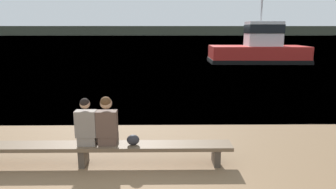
# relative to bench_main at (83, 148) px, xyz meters

# --- Properties ---
(water_surface) EXTENTS (240.00, 240.00, 0.00)m
(water_surface) POSITION_rel_bench_main_xyz_m (0.66, 122.50, -0.35)
(water_surface) COLOR #386084
(water_surface) RESTS_ON ground
(far_shoreline) EXTENTS (600.00, 12.00, 4.08)m
(far_shoreline) POSITION_rel_bench_main_xyz_m (0.66, 133.90, 1.70)
(far_shoreline) COLOR #424738
(far_shoreline) RESTS_ON ground
(bench_main) EXTENTS (5.88, 0.46, 0.42)m
(bench_main) POSITION_rel_bench_main_xyz_m (0.00, 0.00, 0.00)
(bench_main) COLOR brown
(bench_main) RESTS_ON ground
(person_left) EXTENTS (0.40, 0.41, 0.94)m
(person_left) POSITION_rel_bench_main_xyz_m (0.09, 0.01, 0.48)
(person_left) COLOR #70665B
(person_left) RESTS_ON bench_main
(person_right) EXTENTS (0.40, 0.42, 0.97)m
(person_right) POSITION_rel_bench_main_xyz_m (0.49, 0.00, 0.52)
(person_right) COLOR #4C382D
(person_right) RESTS_ON bench_main
(shopping_bag) EXTENTS (0.25, 0.18, 0.21)m
(shopping_bag) POSITION_rel_bench_main_xyz_m (0.99, -0.03, 0.18)
(shopping_bag) COLOR #232328
(shopping_bag) RESTS_ON bench_main
(tugboat_red) EXTENTS (7.79, 3.59, 6.00)m
(tugboat_red) POSITION_rel_bench_main_xyz_m (9.27, 18.73, 0.68)
(tugboat_red) COLOR red
(tugboat_red) RESTS_ON water_surface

